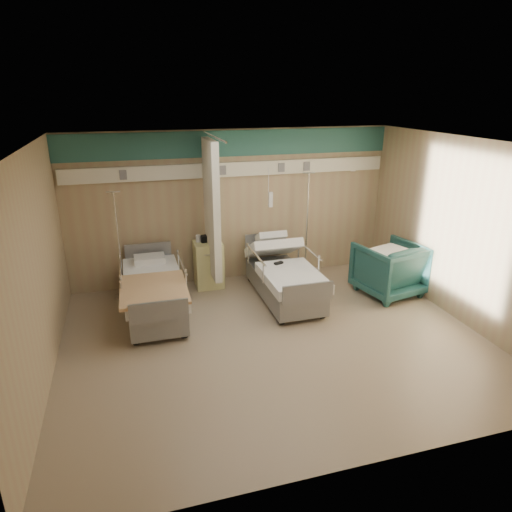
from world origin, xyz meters
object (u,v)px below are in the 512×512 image
Objects in this scene: bed_left at (154,297)px; visitor_armchair at (389,269)px; bed_right at (284,282)px; iv_stand_left at (122,277)px; iv_stand_right at (306,254)px; bedside_cabinet at (209,264)px.

bed_left is 4.07m from visitor_armchair.
bed_right is 2.20m from bed_left.
iv_stand_left is at bearing 163.19° from bed_right.
bed_right is at bearing 0.00° from bed_left.
bed_right is 1.00× the size of bed_left.
iv_stand_right is at bearing -61.61° from visitor_armchair.
bed_right is 1.24m from iv_stand_right.
bedside_cabinet is (1.05, 0.90, 0.11)m from bed_left.
bed_left is 2.54× the size of bedside_cabinet.
iv_stand_right is (-1.06, 1.27, -0.06)m from visitor_armchair.
bed_right is at bearing -38.05° from bedside_cabinet.
bedside_cabinet reaches higher than bed_right.
iv_stand_right reaches higher than visitor_armchair.
visitor_armchair reaches higher than bedside_cabinet.
iv_stand_right is 3.47m from iv_stand_left.
iv_stand_right reaches higher than iv_stand_left.
iv_stand_right is (2.99, 0.96, 0.10)m from bed_left.
bed_right is at bearing -129.51° from iv_stand_right.
iv_stand_right is at bearing 50.49° from bed_right.
bedside_cabinet is at bearing 40.60° from bed_left.
bedside_cabinet is at bearing -178.36° from iv_stand_right.
bed_left is (-2.20, 0.00, 0.00)m from bed_right.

